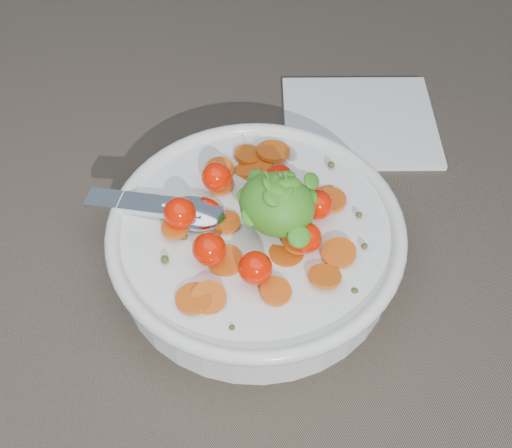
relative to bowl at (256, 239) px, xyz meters
The scene contains 3 objects.
ground 0.03m from the bowl, ahead, with size 6.00×6.00×0.00m, color brown.
bowl is the anchor object (origin of this frame).
napkin 0.21m from the bowl, 89.29° to the left, with size 0.16×0.14×0.01m, color white.
Camera 1 is at (0.16, -0.29, 0.47)m, focal length 45.00 mm.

